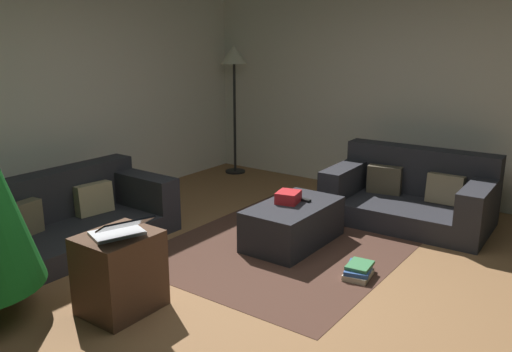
{
  "coord_description": "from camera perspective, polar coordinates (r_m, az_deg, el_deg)",
  "views": [
    {
      "loc": [
        -2.96,
        -1.86,
        1.9
      ],
      "look_at": [
        0.49,
        0.64,
        0.75
      ],
      "focal_mm": 36.82,
      "sensor_mm": 36.0,
      "label": 1
    }
  ],
  "objects": [
    {
      "name": "couch_right",
      "position": [
        5.74,
        16.52,
        -1.98
      ],
      "size": [
        1.01,
        1.64,
        0.73
      ],
      "rotation": [
        0.0,
        0.0,
        1.6
      ],
      "color": "#26262B",
      "rests_on": "ground_plane"
    },
    {
      "name": "corner_partition",
      "position": [
        6.41,
        19.11,
        8.91
      ],
      "size": [
        0.12,
        6.4,
        2.6
      ],
      "primitive_type": "cube",
      "color": "silver",
      "rests_on": "ground_plane"
    },
    {
      "name": "ottoman",
      "position": [
        4.93,
        4.04,
        -5.2
      ],
      "size": [
        0.99,
        0.56,
        0.38
      ],
      "primitive_type": "cube",
      "color": "#26262B",
      "rests_on": "ground_plane"
    },
    {
      "name": "book_stack",
      "position": [
        4.39,
        11.1,
        -10.04
      ],
      "size": [
        0.34,
        0.26,
        0.11
      ],
      "color": "beige",
      "rests_on": "ground_plane"
    },
    {
      "name": "laptop",
      "position": [
        3.68,
        -14.56,
        -5.68
      ],
      "size": [
        0.45,
        0.49,
        0.18
      ],
      "color": "silver",
      "rests_on": "side_table"
    },
    {
      "name": "couch_left",
      "position": [
        5.16,
        -20.15,
        -4.42
      ],
      "size": [
        1.89,
        0.96,
        0.66
      ],
      "rotation": [
        0.0,
        0.0,
        3.13
      ],
      "color": "#26262B",
      "rests_on": "ground_plane"
    },
    {
      "name": "tv_remote",
      "position": [
        4.98,
        5.11,
        -2.57
      ],
      "size": [
        0.06,
        0.16,
        0.02
      ],
      "primitive_type": "cube",
      "rotation": [
        0.0,
        0.0,
        -0.04
      ],
      "color": "black",
      "rests_on": "ottoman"
    },
    {
      "name": "area_rug",
      "position": [
        5.0,
        4.0,
        -7.23
      ],
      "size": [
        2.6,
        2.0,
        0.01
      ],
      "primitive_type": "cube",
      "color": "#462C22",
      "rests_on": "ground_plane"
    },
    {
      "name": "corner_lamp",
      "position": [
        7.28,
        -2.39,
        11.98
      ],
      "size": [
        0.36,
        0.36,
        1.76
      ],
      "color": "black",
      "rests_on": "ground_plane"
    },
    {
      "name": "ground_plane",
      "position": [
        3.98,
        3.43,
        -13.44
      ],
      "size": [
        6.4,
        6.4,
        0.0
      ],
      "primitive_type": "plane",
      "color": "brown"
    },
    {
      "name": "gift_box",
      "position": [
        4.9,
        3.53,
        -2.3
      ],
      "size": [
        0.26,
        0.24,
        0.11
      ],
      "primitive_type": "cube",
      "rotation": [
        0.0,
        0.0,
        0.23
      ],
      "color": "red",
      "rests_on": "ottoman"
    },
    {
      "name": "side_table",
      "position": [
        3.86,
        -14.56,
        -10.1
      ],
      "size": [
        0.52,
        0.44,
        0.57
      ],
      "primitive_type": "cube",
      "color": "#4C3323",
      "rests_on": "ground_plane"
    },
    {
      "name": "rear_partition",
      "position": [
        5.84,
        -23.56,
        7.96
      ],
      "size": [
        6.4,
        0.12,
        2.6
      ],
      "primitive_type": "cube",
      "color": "silver",
      "rests_on": "ground_plane"
    }
  ]
}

